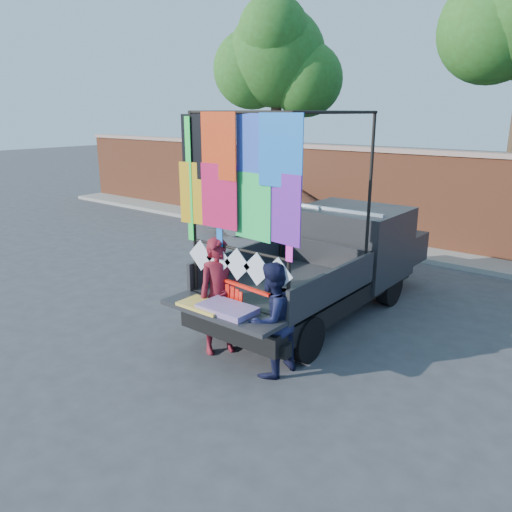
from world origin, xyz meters
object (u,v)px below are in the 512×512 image
Objects in this scene: sedan at (281,211)px; woman at (220,296)px; pickup_truck at (335,259)px; man at (272,319)px.

woman reaches higher than sedan.
pickup_truck is 1.30× the size of sedan.
pickup_truck is at bearing 22.28° from woman.
woman is (-0.35, -2.79, -0.00)m from pickup_truck.
man is at bearing -169.05° from sedan.
woman reaches higher than man.
pickup_truck is 3.16× the size of woman.
man is at bearing -76.90° from pickup_truck.
man is at bearing -63.91° from woman.
sedan is at bearing 58.65° from woman.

